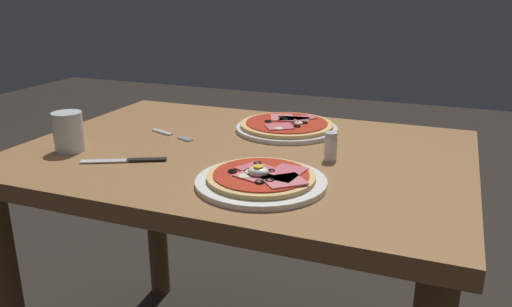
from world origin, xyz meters
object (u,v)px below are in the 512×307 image
object	(u,v)px
pizza_foreground	(261,179)
knife	(130,160)
water_glass_near	(69,134)
salt_shaker	(331,146)
fork	(169,134)
pizza_across_left	(287,126)
dining_table	(243,195)

from	to	relation	value
pizza_foreground	knife	xyz separation A→B (m)	(-0.33, 0.02, -0.01)
water_glass_near	salt_shaker	distance (m)	0.63
pizza_foreground	fork	xyz separation A→B (m)	(-0.36, 0.25, -0.01)
pizza_across_left	pizza_foreground	bearing A→B (deg)	-78.98
dining_table	salt_shaker	distance (m)	0.27
pizza_across_left	water_glass_near	world-z (taller)	water_glass_near
dining_table	knife	world-z (taller)	knife
pizza_across_left	fork	world-z (taller)	pizza_across_left
pizza_foreground	fork	distance (m)	0.44
pizza_across_left	fork	size ratio (longest dim) A/B	1.85
pizza_foreground	water_glass_near	distance (m)	0.52
dining_table	pizza_across_left	distance (m)	0.25
dining_table	fork	distance (m)	0.27
water_glass_near	salt_shaker	size ratio (longest dim) A/B	1.44
water_glass_near	pizza_across_left	bearing A→B (deg)	39.81
dining_table	pizza_foreground	distance (m)	0.27
pizza_foreground	salt_shaker	bearing A→B (deg)	65.46
pizza_across_left	water_glass_near	size ratio (longest dim) A/B	2.92
fork	salt_shaker	world-z (taller)	salt_shaker
fork	knife	bearing A→B (deg)	-82.38
dining_table	fork	xyz separation A→B (m)	(-0.24, 0.05, 0.12)
water_glass_near	salt_shaker	xyz separation A→B (m)	(0.61, 0.17, -0.01)
water_glass_near	knife	world-z (taller)	water_glass_near
pizza_foreground	pizza_across_left	world-z (taller)	pizza_foreground
knife	salt_shaker	size ratio (longest dim) A/B	2.74
pizza_across_left	water_glass_near	xyz separation A→B (m)	(-0.44, -0.37, 0.03)
dining_table	pizza_across_left	world-z (taller)	pizza_across_left
water_glass_near	knife	xyz separation A→B (m)	(0.18, -0.02, -0.04)
pizza_foreground	pizza_across_left	bearing A→B (deg)	101.02
dining_table	water_glass_near	size ratio (longest dim) A/B	11.26
pizza_across_left	knife	world-z (taller)	pizza_across_left
water_glass_near	knife	distance (m)	0.19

